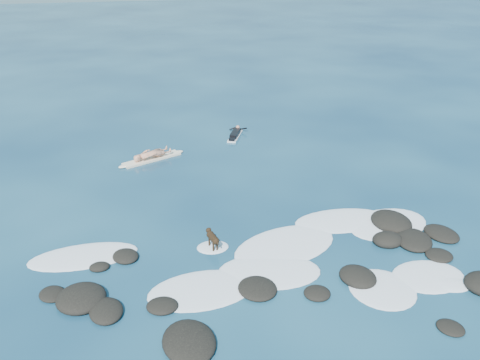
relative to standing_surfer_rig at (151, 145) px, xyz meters
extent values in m
plane|color=#0A2642|center=(2.68, -9.10, -0.79)|extent=(160.00, 160.00, 0.00)
ellipsoid|color=black|center=(7.10, -13.98, -0.74)|extent=(0.98, 1.03, 0.19)
ellipsoid|color=black|center=(-3.64, -10.07, -0.73)|extent=(1.07, 1.12, 0.21)
ellipsoid|color=black|center=(-1.45, -8.48, -0.71)|extent=(1.13, 1.19, 0.30)
ellipsoid|color=black|center=(8.22, -8.31, -0.65)|extent=(1.54, 1.83, 0.54)
ellipsoid|color=black|center=(5.58, -11.27, -0.68)|extent=(1.36, 1.49, 0.42)
ellipsoid|color=black|center=(-2.78, -10.56, -0.67)|extent=(1.58, 1.64, 0.48)
ellipsoid|color=black|center=(-0.49, -11.36, -0.72)|extent=(1.10, 1.02, 0.27)
ellipsoid|color=black|center=(4.07, -11.76, -0.72)|extent=(0.90, 0.88, 0.26)
ellipsoid|color=black|center=(8.41, -9.63, -0.69)|extent=(1.72, 1.93, 0.36)
ellipsoid|color=black|center=(7.50, -9.46, -0.67)|extent=(1.14, 1.02, 0.47)
ellipsoid|color=black|center=(2.39, -11.15, -0.71)|extent=(1.32, 1.43, 0.30)
ellipsoid|color=black|center=(-2.06, -11.27, -0.70)|extent=(1.08, 1.34, 0.34)
ellipsoid|color=black|center=(9.62, -9.41, -0.71)|extent=(1.33, 1.59, 0.30)
ellipsoid|color=black|center=(8.77, -10.65, -0.73)|extent=(1.20, 1.19, 0.23)
ellipsoid|color=black|center=(0.06, -13.06, -0.68)|extent=(1.56, 1.92, 0.42)
ellipsoid|color=black|center=(-2.29, -8.92, -0.72)|extent=(0.68, 0.56, 0.25)
ellipsoid|color=white|center=(8.22, -12.10, -0.78)|extent=(1.55, 1.32, 0.12)
ellipsoid|color=white|center=(-2.83, -8.08, -0.78)|extent=(3.69, 1.83, 0.12)
ellipsoid|color=white|center=(7.81, -11.62, -0.78)|extent=(2.38, 1.88, 0.12)
ellipsoid|color=white|center=(6.56, -7.62, -0.78)|extent=(3.66, 1.85, 0.12)
ellipsoid|color=white|center=(0.75, -10.78, -0.78)|extent=(3.48, 2.29, 0.12)
ellipsoid|color=white|center=(3.95, -8.88, -0.78)|extent=(4.51, 3.59, 0.12)
ellipsoid|color=white|center=(6.10, -11.91, -0.78)|extent=(2.30, 2.45, 0.12)
ellipsoid|color=white|center=(3.01, -10.27, -0.78)|extent=(3.59, 2.57, 0.12)
ellipsoid|color=white|center=(8.12, -8.25, -0.78)|extent=(3.78, 3.14, 0.12)
ellipsoid|color=white|center=(1.49, -8.44, -0.78)|extent=(1.10, 0.90, 0.12)
cube|color=beige|center=(0.00, 0.00, -0.73)|extent=(2.88, 1.79, 0.10)
ellipsoid|color=beige|center=(1.31, 0.62, -0.73)|extent=(0.67, 0.55, 0.11)
ellipsoid|color=beige|center=(-1.31, -0.62, -0.73)|extent=(0.67, 0.55, 0.11)
imported|color=tan|center=(0.00, 0.00, 0.26)|extent=(0.70, 0.82, 1.89)
cube|color=silver|center=(4.58, 2.34, -0.74)|extent=(1.23, 2.03, 0.07)
ellipsoid|color=silver|center=(4.98, 3.26, -0.74)|extent=(0.40, 0.50, 0.08)
cube|color=black|center=(4.58, 2.34, -0.60)|extent=(0.83, 1.28, 0.20)
sphere|color=tan|center=(4.86, 2.99, -0.49)|extent=(0.28, 0.28, 0.21)
cylinder|color=black|center=(4.68, 3.22, -0.61)|extent=(0.51, 0.09, 0.23)
cylinder|color=black|center=(5.15, 3.02, -0.61)|extent=(0.41, 0.42, 0.23)
cube|color=black|center=(4.30, 1.71, -0.64)|extent=(0.49, 0.59, 0.13)
cylinder|color=black|center=(1.49, -8.54, -0.34)|extent=(0.36, 0.57, 0.25)
sphere|color=black|center=(1.44, -8.31, -0.34)|extent=(0.32, 0.32, 0.27)
sphere|color=black|center=(1.54, -8.77, -0.34)|extent=(0.29, 0.29, 0.24)
sphere|color=black|center=(1.40, -8.16, -0.25)|extent=(0.23, 0.23, 0.19)
cone|color=black|center=(1.38, -8.05, -0.26)|extent=(0.12, 0.14, 0.10)
cone|color=black|center=(1.36, -8.18, -0.17)|extent=(0.10, 0.08, 0.09)
cone|color=black|center=(1.45, -8.16, -0.17)|extent=(0.10, 0.08, 0.09)
cylinder|color=black|center=(1.38, -8.38, -0.61)|extent=(0.08, 0.08, 0.34)
cylinder|color=black|center=(1.52, -8.35, -0.61)|extent=(0.08, 0.08, 0.34)
cylinder|color=black|center=(1.46, -8.73, -0.61)|extent=(0.08, 0.08, 0.34)
cylinder|color=black|center=(1.60, -8.70, -0.61)|extent=(0.08, 0.08, 0.34)
cylinder|color=black|center=(1.57, -8.89, -0.29)|extent=(0.10, 0.25, 0.15)
camera|label=1|loc=(-1.00, -24.01, 8.95)|focal=40.00mm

